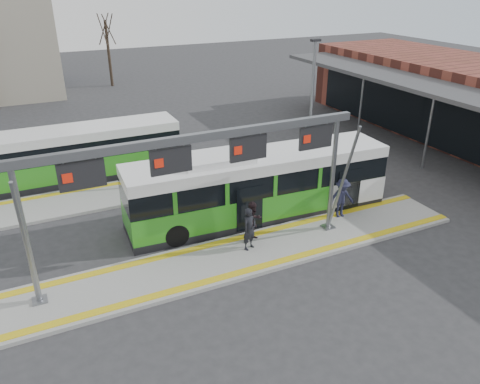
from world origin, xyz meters
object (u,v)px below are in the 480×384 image
object	(u,v)px
hero_bus	(258,186)
passenger_b	(253,221)
passenger_a	(249,229)
gantry	(203,161)
passenger_c	(342,198)

from	to	relation	value
hero_bus	passenger_b	bearing A→B (deg)	-119.01
passenger_a	passenger_b	size ratio (longest dim) A/B	1.03
gantry	passenger_b	world-z (taller)	gantry
gantry	passenger_a	size ratio (longest dim) A/B	7.16
passenger_a	passenger_b	xyz separation A→B (m)	(0.44, 0.54, -0.03)
passenger_a	gantry	bearing A→B (deg)	157.15
gantry	passenger_c	distance (m)	7.70
passenger_b	passenger_c	xyz separation A→B (m)	(4.61, 0.14, 0.05)
hero_bus	passenger_c	bearing A→B (deg)	-27.49
passenger_a	hero_bus	bearing A→B (deg)	33.50
hero_bus	gantry	bearing A→B (deg)	-141.24
gantry	passenger_a	bearing A→B (deg)	-0.04
passenger_c	gantry	bearing A→B (deg)	-167.08
gantry	passenger_a	distance (m)	3.76
hero_bus	passenger_a	world-z (taller)	hero_bus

